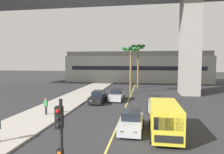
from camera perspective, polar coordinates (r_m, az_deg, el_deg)
name	(u,v)px	position (r m, az deg, el deg)	size (l,w,h in m)	color
sidewalk_left	(26,123)	(19.78, -23.01, -11.75)	(4.80, 80.00, 0.15)	#ADA89E
lane_stripe_center	(126,107)	(24.71, 3.81, -8.35)	(0.14, 56.00, 0.01)	#DBCC4C
pier_building_backdrop	(137,67)	(55.28, 6.97, 2.81)	(37.36, 8.04, 8.00)	#ADB2A8
car_queue_front	(117,95)	(28.54, 1.33, -5.14)	(1.86, 4.11, 1.56)	#B7BABF
car_queue_second	(98,97)	(27.08, -3.92, -5.68)	(1.85, 4.11, 1.56)	black
car_queue_third	(131,122)	(16.44, 5.45, -12.37)	(1.90, 4.14, 1.56)	#B7BABF
car_queue_fourth	(156,104)	(23.33, 12.25, -7.41)	(1.91, 4.14, 1.56)	#B7BABF
delivery_van	(165,118)	(15.69, 14.51, -11.17)	(2.16, 5.25, 2.36)	yellow
traffic_light_median_near	(61,143)	(7.46, -14.19, -17.38)	(0.24, 0.37, 4.20)	black
palm_tree_near_median	(131,54)	(34.44, 5.27, 6.47)	(3.31, 3.33, 7.95)	brown
palm_tree_mid_median	(138,52)	(41.91, 7.39, 6.98)	(2.82, 2.86, 8.89)	brown
pedestrian_far_along	(46,106)	(21.58, -18.00, -7.75)	(0.34, 0.22, 1.62)	#2D2D38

